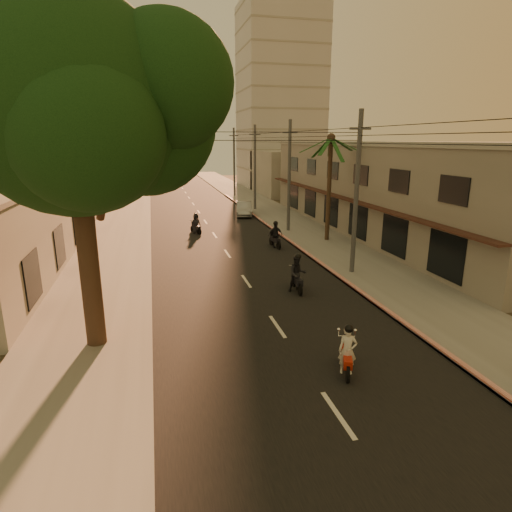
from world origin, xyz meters
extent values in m
plane|color=#383023|center=(0.00, 0.00, 0.00)|extent=(160.00, 160.00, 0.00)
cube|color=black|center=(0.00, 20.00, 0.01)|extent=(10.00, 140.00, 0.02)
cube|color=slate|center=(7.50, 20.00, 0.06)|extent=(5.00, 140.00, 0.12)
cube|color=slate|center=(-7.50, 20.00, 0.06)|extent=(5.00, 140.00, 0.12)
cube|color=red|center=(5.10, 15.00, 0.10)|extent=(0.20, 60.00, 0.20)
cube|color=gray|center=(14.00, 18.00, 3.50)|extent=(8.00, 34.00, 7.00)
cube|color=#9F9B90|center=(14.00, 18.00, 7.15)|extent=(8.20, 34.20, 0.30)
cube|color=#3D2118|center=(9.70, 18.00, 3.10)|extent=(0.80, 34.00, 0.12)
cube|color=#B7B5B2|center=(16.00, 56.00, 14.00)|extent=(12.00, 12.00, 28.00)
cylinder|color=black|center=(-7.00, 2.00, 3.00)|extent=(0.70, 0.70, 6.00)
cylinder|color=black|center=(-6.20, 2.40, 6.00)|extent=(1.22, 2.17, 3.04)
cylinder|color=black|center=(-7.60, 1.70, 6.20)|extent=(1.31, 1.49, 2.73)
sphere|color=black|center=(-7.00, 2.00, 8.50)|extent=(7.20, 7.20, 7.20)
sphere|color=black|center=(-4.80, 3.00, 8.00)|extent=(5.20, 5.20, 5.20)
sphere|color=black|center=(-8.80, 2.80, 8.20)|extent=(4.80, 4.80, 4.80)
sphere|color=black|center=(-6.40, 0.20, 7.60)|extent=(4.60, 4.60, 4.60)
sphere|color=black|center=(-4.00, 1.50, 9.20)|extent=(4.40, 4.40, 4.40)
sphere|color=black|center=(-5.80, 4.40, 9.60)|extent=(4.40, 4.40, 4.40)
cylinder|color=black|center=(8.00, 16.00, 3.80)|extent=(0.32, 0.32, 7.60)
sphere|color=black|center=(8.00, 16.00, 7.60)|extent=(0.60, 0.60, 0.60)
cylinder|color=#38383A|center=(6.20, 8.00, 4.50)|extent=(0.26, 0.26, 9.00)
cube|color=#38383A|center=(6.20, 8.00, 8.00)|extent=(1.20, 0.12, 0.12)
cylinder|color=#38383A|center=(6.20, 20.00, 4.50)|extent=(0.26, 0.26, 9.00)
cube|color=#38383A|center=(6.20, 20.00, 8.00)|extent=(1.20, 0.12, 0.12)
cylinder|color=#38383A|center=(6.20, 32.00, 4.50)|extent=(0.26, 0.26, 9.00)
cube|color=#38383A|center=(6.20, 32.00, 8.00)|extent=(1.20, 0.12, 0.12)
cylinder|color=#38383A|center=(6.20, 44.00, 4.50)|extent=(0.26, 0.26, 9.00)
cube|color=#38383A|center=(6.20, 44.00, 8.00)|extent=(1.20, 0.12, 0.12)
cube|color=#9F9B90|center=(14.00, 45.00, 3.00)|extent=(8.00, 14.00, 6.00)
cube|color=#9F9B90|center=(-14.00, 34.00, 2.20)|extent=(8.00, 14.00, 4.40)
cube|color=#9F9B90|center=(-14.00, 52.00, 3.50)|extent=(8.00, 14.00, 7.00)
cylinder|color=black|center=(1.44, -1.36, 0.27)|extent=(0.29, 0.54, 0.55)
cylinder|color=black|center=(1.00, -2.50, 0.27)|extent=(0.29, 0.54, 0.55)
cube|color=#AE200D|center=(1.19, -2.00, 0.54)|extent=(0.64, 1.10, 0.29)
cube|color=#AE200D|center=(1.37, -1.55, 0.68)|extent=(0.31, 0.20, 0.59)
cylinder|color=silver|center=(1.41, -1.44, 1.03)|extent=(0.51, 0.23, 0.04)
imported|color=beige|center=(1.19, -2.00, 0.82)|extent=(0.86, 0.80, 1.64)
sphere|color=black|center=(1.19, -2.00, 1.59)|extent=(0.29, 0.29, 0.29)
sphere|color=silver|center=(1.15, -1.35, 1.27)|extent=(0.12, 0.12, 0.12)
sphere|color=silver|center=(1.66, -1.55, 1.27)|extent=(0.12, 0.12, 0.12)
cylinder|color=black|center=(2.24, 6.64, 0.31)|extent=(0.17, 0.63, 0.62)
cylinder|color=black|center=(2.11, 5.25, 0.31)|extent=(0.17, 0.63, 0.62)
cube|color=black|center=(2.17, 5.86, 0.61)|extent=(0.43, 1.25, 0.33)
cube|color=black|center=(2.22, 6.42, 0.78)|extent=(0.34, 0.14, 0.67)
cylinder|color=silver|center=(2.23, 6.55, 1.17)|extent=(0.61, 0.10, 0.04)
imported|color=black|center=(2.17, 5.86, 0.93)|extent=(1.04, 0.88, 1.87)
sphere|color=black|center=(2.17, 5.86, 1.82)|extent=(0.33, 0.33, 0.33)
cylinder|color=black|center=(3.54, 15.67, 0.30)|extent=(0.18, 0.62, 0.61)
cylinder|color=black|center=(3.69, 14.33, 0.30)|extent=(0.18, 0.62, 0.61)
cube|color=black|center=(3.62, 14.92, 0.60)|extent=(0.44, 1.22, 0.33)
cube|color=black|center=(3.56, 15.46, 0.76)|extent=(0.34, 0.15, 0.65)
cylinder|color=silver|center=(3.55, 15.59, 1.14)|extent=(0.60, 0.11, 0.04)
imported|color=black|center=(3.62, 14.92, 0.91)|extent=(1.17, 0.69, 1.82)
sphere|color=black|center=(3.62, 14.92, 1.77)|extent=(0.33, 0.33, 0.33)
cylinder|color=black|center=(-1.62, 21.59, 0.27)|extent=(0.29, 0.54, 0.54)
cylinder|color=black|center=(-1.17, 20.47, 0.27)|extent=(0.29, 0.54, 0.54)
cube|color=black|center=(-1.37, 20.96, 0.53)|extent=(0.65, 1.09, 0.29)
cube|color=black|center=(-1.55, 21.41, 0.68)|extent=(0.31, 0.20, 0.58)
cylinder|color=silver|center=(-1.59, 21.52, 1.02)|extent=(0.51, 0.24, 0.04)
imported|color=black|center=(-1.37, 20.96, 0.82)|extent=(1.16, 1.07, 1.63)
sphere|color=black|center=(-1.37, 20.96, 1.58)|extent=(0.29, 0.29, 0.29)
imported|color=#93959A|center=(4.25, 28.52, 0.71)|extent=(3.13, 4.88, 1.42)
camera|label=1|loc=(-4.64, -13.52, 7.40)|focal=30.00mm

